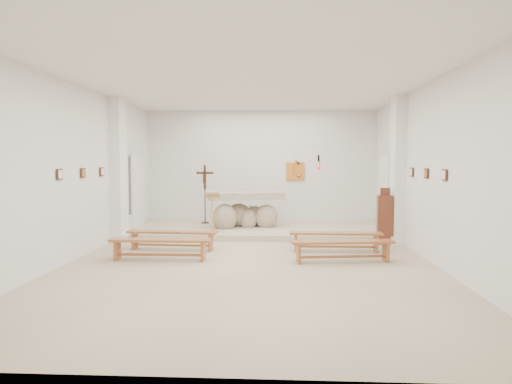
# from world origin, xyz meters

# --- Properties ---
(ground) EXTENTS (7.00, 10.00, 0.00)m
(ground) POSITION_xyz_m (0.00, 0.00, 0.00)
(ground) COLOR #CBB793
(ground) RESTS_ON ground
(wall_left) EXTENTS (0.02, 10.00, 3.50)m
(wall_left) POSITION_xyz_m (-3.49, 0.00, 1.75)
(wall_left) COLOR silver
(wall_left) RESTS_ON ground
(wall_right) EXTENTS (0.02, 10.00, 3.50)m
(wall_right) POSITION_xyz_m (3.49, 0.00, 1.75)
(wall_right) COLOR silver
(wall_right) RESTS_ON ground
(wall_back) EXTENTS (7.00, 0.02, 3.50)m
(wall_back) POSITION_xyz_m (0.00, 4.99, 1.75)
(wall_back) COLOR silver
(wall_back) RESTS_ON ground
(ceiling) EXTENTS (7.00, 10.00, 0.02)m
(ceiling) POSITION_xyz_m (0.00, 0.00, 3.49)
(ceiling) COLOR silver
(ceiling) RESTS_ON wall_back
(sanctuary_platform) EXTENTS (6.98, 3.00, 0.15)m
(sanctuary_platform) POSITION_xyz_m (0.00, 3.50, 0.07)
(sanctuary_platform) COLOR beige
(sanctuary_platform) RESTS_ON ground
(pilaster_left) EXTENTS (0.26, 0.55, 3.50)m
(pilaster_left) POSITION_xyz_m (-3.37, 2.00, 1.75)
(pilaster_left) COLOR white
(pilaster_left) RESTS_ON ground
(pilaster_right) EXTENTS (0.26, 0.55, 3.50)m
(pilaster_right) POSITION_xyz_m (3.37, 2.00, 1.75)
(pilaster_right) COLOR white
(pilaster_right) RESTS_ON ground
(gold_wall_relief) EXTENTS (0.55, 0.04, 0.55)m
(gold_wall_relief) POSITION_xyz_m (1.05, 4.96, 1.65)
(gold_wall_relief) COLOR #C6812E
(gold_wall_relief) RESTS_ON wall_back
(sanctuary_lamp) EXTENTS (0.11, 0.36, 0.44)m
(sanctuary_lamp) POSITION_xyz_m (1.75, 4.71, 1.81)
(sanctuary_lamp) COLOR black
(sanctuary_lamp) RESTS_ON wall_back
(station_frame_left_front) EXTENTS (0.03, 0.20, 0.20)m
(station_frame_left_front) POSITION_xyz_m (-3.47, -0.80, 1.72)
(station_frame_left_front) COLOR #3A2319
(station_frame_left_front) RESTS_ON wall_left
(station_frame_left_mid) EXTENTS (0.03, 0.20, 0.20)m
(station_frame_left_mid) POSITION_xyz_m (-3.47, 0.20, 1.72)
(station_frame_left_mid) COLOR #3A2319
(station_frame_left_mid) RESTS_ON wall_left
(station_frame_left_rear) EXTENTS (0.03, 0.20, 0.20)m
(station_frame_left_rear) POSITION_xyz_m (-3.47, 1.20, 1.72)
(station_frame_left_rear) COLOR #3A2319
(station_frame_left_rear) RESTS_ON wall_left
(station_frame_right_front) EXTENTS (0.03, 0.20, 0.20)m
(station_frame_right_front) POSITION_xyz_m (3.47, -0.80, 1.72)
(station_frame_right_front) COLOR #3A2319
(station_frame_right_front) RESTS_ON wall_right
(station_frame_right_mid) EXTENTS (0.03, 0.20, 0.20)m
(station_frame_right_mid) POSITION_xyz_m (3.47, 0.20, 1.72)
(station_frame_right_mid) COLOR #3A2319
(station_frame_right_mid) RESTS_ON wall_right
(station_frame_right_rear) EXTENTS (0.03, 0.20, 0.20)m
(station_frame_right_rear) POSITION_xyz_m (3.47, 1.20, 1.72)
(station_frame_right_rear) COLOR #3A2319
(station_frame_right_rear) RESTS_ON wall_right
(radiator_left) EXTENTS (0.10, 0.85, 0.52)m
(radiator_left) POSITION_xyz_m (-3.43, 2.70, 0.27)
(radiator_left) COLOR silver
(radiator_left) RESTS_ON ground
(radiator_right) EXTENTS (0.10, 0.85, 0.52)m
(radiator_right) POSITION_xyz_m (3.43, 2.70, 0.27)
(radiator_right) COLOR silver
(radiator_right) RESTS_ON ground
(altar) EXTENTS (2.17, 1.26, 1.06)m
(altar) POSITION_xyz_m (-0.38, 3.51, 0.56)
(altar) COLOR #BEAF91
(altar) RESTS_ON sanctuary_platform
(lectern) EXTENTS (0.41, 0.36, 1.05)m
(lectern) POSITION_xyz_m (-1.15, 2.57, 0.67)
(lectern) COLOR tan
(lectern) RESTS_ON sanctuary_platform
(crucifix_stand) EXTENTS (0.51, 0.22, 1.70)m
(crucifix_stand) POSITION_xyz_m (-1.60, 4.16, 1.13)
(crucifix_stand) COLOR #392012
(crucifix_stand) RESTS_ON sanctuary_platform
(potted_plant) EXTENTS (0.55, 0.51, 0.53)m
(potted_plant) POSITION_xyz_m (-0.29, 4.20, 0.41)
(potted_plant) COLOR #335923
(potted_plant) RESTS_ON sanctuary_platform
(donation_pedestal) EXTENTS (0.39, 0.39, 1.33)m
(donation_pedestal) POSITION_xyz_m (3.06, 1.90, 0.59)
(donation_pedestal) COLOR #5F2B1B
(donation_pedestal) RESTS_ON ground
(bench_left_front) EXTENTS (2.01, 0.43, 0.42)m
(bench_left_front) POSITION_xyz_m (-1.79, 0.88, 0.32)
(bench_left_front) COLOR #A0552E
(bench_left_front) RESTS_ON ground
(bench_right_front) EXTENTS (2.00, 0.32, 0.42)m
(bench_right_front) POSITION_xyz_m (1.79, 0.88, 0.32)
(bench_right_front) COLOR #A0552E
(bench_right_front) RESTS_ON ground
(bench_left_second) EXTENTS (2.00, 0.33, 0.42)m
(bench_left_second) POSITION_xyz_m (-1.79, -0.16, 0.32)
(bench_left_second) COLOR #A0552E
(bench_left_second) RESTS_ON ground
(bench_right_second) EXTENTS (2.02, 0.55, 0.42)m
(bench_right_second) POSITION_xyz_m (1.79, -0.16, 0.32)
(bench_right_second) COLOR #A0552E
(bench_right_second) RESTS_ON ground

